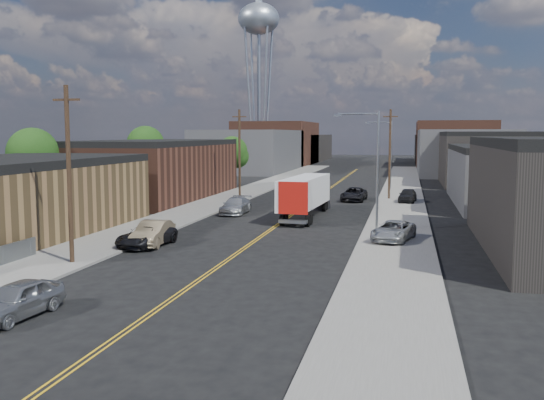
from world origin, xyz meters
The scene contains 31 objects.
ground centered at (0.00, 60.00, 0.00)m, with size 260.00×260.00×0.00m, color black.
centerline centered at (0.00, 45.00, 0.01)m, with size 0.32×120.00×0.01m, color gold.
sidewalk_left centered at (-9.50, 45.00, 0.07)m, with size 5.00×140.00×0.15m, color slate.
sidewalk_right centered at (9.50, 45.00, 0.07)m, with size 5.00×140.00×0.15m, color slate.
warehouse_tan centered at (-18.00, 18.00, 2.80)m, with size 12.00×22.00×5.60m.
warehouse_brown centered at (-18.00, 44.00, 3.30)m, with size 12.00×26.00×6.60m.
industrial_right_b centered at (22.00, 46.00, 3.05)m, with size 14.00×24.00×6.10m.
industrial_right_c centered at (22.00, 72.00, 3.80)m, with size 14.00×22.00×7.60m.
skyline_left_a centered at (-20.00, 95.00, 4.00)m, with size 16.00×30.00×8.00m, color #3A3A3D.
skyline_right_a centered at (20.00, 95.00, 4.00)m, with size 16.00×30.00×8.00m, color #3A3A3D.
skyline_left_b centered at (-20.00, 120.00, 5.00)m, with size 16.00×26.00×10.00m, color #4A291D.
skyline_right_b centered at (20.00, 120.00, 5.00)m, with size 16.00×26.00×10.00m, color #4A291D.
skyline_left_c centered at (-20.00, 140.00, 3.50)m, with size 16.00×40.00×7.00m, color black.
skyline_right_c centered at (20.00, 140.00, 3.50)m, with size 16.00×40.00×7.00m, color black.
water_tower centered at (-22.00, 110.00, 30.65)m, with size 9.00×9.00×36.90m.
streetlight_near centered at (7.60, 25.00, 5.33)m, with size 3.39×0.25×9.00m.
streetlight_far centered at (7.60, 60.00, 5.33)m, with size 3.39×0.25×9.00m.
utility_pole_left_near centered at (-8.20, 10.00, 5.14)m, with size 1.60×0.26×10.00m.
utility_pole_left_far centered at (-8.20, 45.00, 5.14)m, with size 1.60×0.26×10.00m.
utility_pole_right centered at (8.20, 48.00, 5.14)m, with size 1.60×0.26×10.00m.
tree_left_near centered at (-23.94, 30.00, 5.18)m, with size 4.85×4.76×7.91m.
tree_left_mid centered at (-23.94, 55.00, 5.48)m, with size 5.10×5.04×8.37m.
tree_left_far centered at (-13.94, 62.00, 4.57)m, with size 4.35×4.20×6.97m.
semi_truck centered at (1.50, 32.62, 2.06)m, with size 3.00×13.97×3.62m.
car_left_a centered at (-5.00, 0.58, 0.74)m, with size 1.75×4.35×1.48m, color #9A9C9F.
car_left_b centered at (-6.17, 16.52, 0.80)m, with size 1.69×4.85×1.60m, color #7F6E53.
car_left_c centered at (-6.40, 16.00, 0.69)m, with size 2.28×4.95×1.38m, color black.
car_left_d centered at (-5.19, 32.90, 0.75)m, with size 2.10×5.17×1.50m, color #A9ACAE.
car_right_lot_a centered at (9.32, 20.99, 0.81)m, with size 2.21×4.78×1.33m, color #AFB2B5.
car_right_lot_c centered at (10.22, 45.04, 0.86)m, with size 1.69×4.19×1.43m, color black.
car_ahead_truck centered at (4.50, 46.04, 0.73)m, with size 2.41×5.23×1.45m, color black.
Camera 1 is at (10.14, -20.27, 7.37)m, focal length 40.00 mm.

